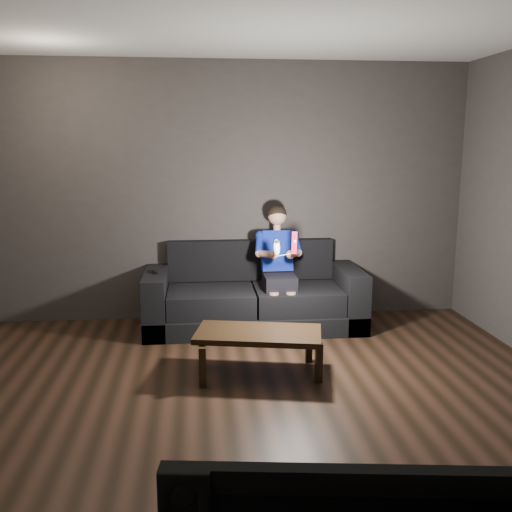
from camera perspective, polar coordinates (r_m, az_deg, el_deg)
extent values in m
plane|color=black|center=(3.99, 0.12, -16.54)|extent=(5.00, 5.00, 0.00)
cube|color=#3B3534|center=(6.05, -2.34, 6.37)|extent=(5.00, 0.04, 2.70)
cube|color=#3B3534|center=(1.19, 13.07, -14.39)|extent=(5.00, 0.04, 2.70)
cube|color=black|center=(5.92, -0.24, -6.12)|extent=(2.20, 0.95, 0.19)
cube|color=black|center=(5.74, -4.52, -4.53)|extent=(0.86, 0.67, 0.23)
cube|color=black|center=(5.83, 4.17, -4.30)|extent=(0.86, 0.67, 0.23)
cube|color=black|center=(6.14, -0.57, -0.30)|extent=(1.76, 0.22, 0.43)
cube|color=black|center=(5.86, -9.94, -4.41)|extent=(0.22, 0.95, 0.60)
cube|color=black|center=(6.04, 9.16, -3.90)|extent=(0.22, 0.95, 0.60)
cube|color=black|center=(5.73, 2.36, -2.60)|extent=(0.31, 0.40, 0.15)
cube|color=#151A94|center=(5.87, 2.10, 0.55)|extent=(0.31, 0.22, 0.44)
cube|color=yellow|center=(5.77, 2.22, 1.00)|extent=(0.10, 0.10, 0.10)
cube|color=#D20202|center=(5.77, 2.23, 0.99)|extent=(0.06, 0.06, 0.07)
cylinder|color=tan|center=(5.83, 2.11, 2.87)|extent=(0.07, 0.07, 0.06)
sphere|color=tan|center=(5.82, 2.12, 4.04)|extent=(0.19, 0.19, 0.19)
ellipsoid|color=black|center=(5.82, 2.11, 4.25)|extent=(0.20, 0.20, 0.17)
cylinder|color=#151A94|center=(5.77, 0.30, 1.16)|extent=(0.08, 0.24, 0.20)
cylinder|color=#151A94|center=(5.82, 4.08, 1.22)|extent=(0.08, 0.24, 0.20)
cylinder|color=tan|center=(5.62, 1.06, 0.40)|extent=(0.15, 0.25, 0.11)
cylinder|color=tan|center=(5.66, 3.89, 0.45)|extent=(0.15, 0.25, 0.11)
sphere|color=tan|center=(5.53, 1.77, 0.11)|extent=(0.09, 0.09, 0.09)
sphere|color=tan|center=(5.56, 3.48, 0.15)|extent=(0.09, 0.09, 0.09)
cylinder|color=tan|center=(5.58, 1.80, -5.42)|extent=(0.09, 0.09, 0.35)
cylinder|color=tan|center=(5.60, 3.50, -5.36)|extent=(0.09, 0.09, 0.35)
cube|color=red|center=(5.31, 3.88, 1.33)|extent=(0.07, 0.09, 0.21)
cube|color=maroon|center=(5.28, 3.94, 1.92)|extent=(0.03, 0.02, 0.03)
cylinder|color=white|center=(5.29, 3.92, 1.14)|extent=(0.02, 0.01, 0.02)
ellipsoid|color=white|center=(5.30, 2.09, 0.87)|extent=(0.07, 0.10, 0.16)
cylinder|color=black|center=(5.25, 2.15, 1.44)|extent=(0.03, 0.01, 0.03)
cube|color=black|center=(5.73, -10.08, -1.53)|extent=(0.05, 0.14, 0.03)
cube|color=black|center=(5.77, -10.05, -1.29)|extent=(0.02, 0.02, 0.00)
cube|color=black|center=(4.65, 0.25, -7.80)|extent=(1.09, 0.70, 0.05)
cube|color=black|center=(4.50, -5.38, -11.02)|extent=(0.05, 0.05, 0.32)
cube|color=black|center=(4.60, 6.30, -10.56)|extent=(0.05, 0.05, 0.32)
cube|color=black|center=(4.89, -5.43, -9.19)|extent=(0.05, 0.05, 0.32)
cube|color=black|center=(4.97, 5.30, -8.82)|extent=(0.05, 0.05, 0.32)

